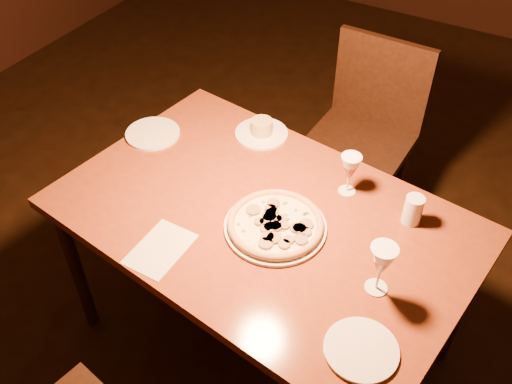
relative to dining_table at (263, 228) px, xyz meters
The scene contains 11 objects.
floor 0.75m from the dining_table, 22.73° to the right, with size 7.00×7.00×0.00m, color black.
dining_table is the anchor object (origin of this frame).
chair_far 0.96m from the dining_table, 88.12° to the left, with size 0.48×0.48×0.97m.
pizza_plate 0.12m from the dining_table, 29.26° to the right, with size 0.35×0.35×0.04m.
ramekin_saucer 0.48m from the dining_table, 120.38° to the left, with size 0.22×0.22×0.07m.
wine_glass_far 0.36m from the dining_table, 51.49° to the left, with size 0.07×0.07×0.16m, color #B14E4A, non-canonical shape.
wine_glass_right 0.50m from the dining_table, 12.99° to the right, with size 0.08×0.08×0.19m, color #B14E4A, non-canonical shape.
water_tumbler 0.53m from the dining_table, 26.44° to the left, with size 0.07×0.07×0.11m, color silver.
side_plate_left 0.66m from the dining_table, 164.05° to the left, with size 0.22×0.22×0.01m, color white.
side_plate_near 0.61m from the dining_table, 33.60° to the right, with size 0.21×0.21×0.01m, color white.
menu_card 0.39m from the dining_table, 124.96° to the right, with size 0.16×0.23×0.00m, color beige.
Camera 1 is at (0.46, -1.15, 2.20)m, focal length 40.00 mm.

